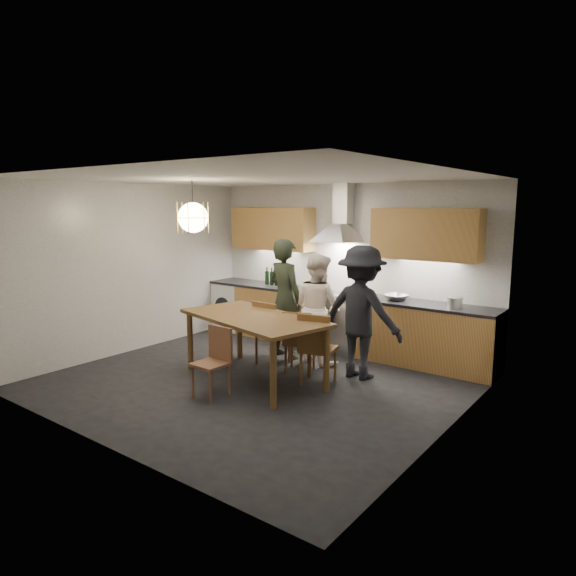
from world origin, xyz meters
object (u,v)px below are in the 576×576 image
Objects in this scene: dining_table at (254,324)px; person_mid at (318,308)px; mixing_bowl at (396,297)px; stock_pot at (455,303)px; chair_back_left at (269,329)px; person_left at (285,299)px; person_right at (361,312)px; chair_front at (215,357)px; wine_bottles at (277,277)px.

person_mid reaches higher than dining_table.
mixing_bowl is 1.79× the size of stock_pot.
person_mid is at bearing 92.55° from dining_table.
chair_back_left is 1.91m from mixing_bowl.
person_left reaches higher than person_mid.
dining_table is 1.25× the size of person_right.
wine_bottles is at bearing 114.02° from chair_front.
chair_back_left is at bearing 65.78° from person_mid.
chair_back_left reaches higher than chair_front.
mixing_bowl is (1.33, 1.31, 0.41)m from chair_back_left.
dining_table reaches higher than chair_front.
chair_front is at bearing 100.68° from chair_back_left.
dining_table is 2.21m from mixing_bowl.
chair_back_left is (-0.24, 0.61, -0.23)m from dining_table.
person_mid is (0.21, 1.17, 0.04)m from dining_table.
chair_back_left is 0.59m from person_left.
person_mid is (0.24, 1.85, 0.32)m from chair_front.
person_left is 9.20× the size of stock_pot.
dining_table is 4.47× the size of wine_bottles.
wine_bottles is (-3.11, 0.08, 0.08)m from stock_pot.
person_right is 9.07× the size of stock_pot.
mixing_bowl is at bearing -125.08° from person_mid.
stock_pot is at bearing 56.49° from dining_table.
person_left is at bearing -160.70° from stock_pot.
mixing_bowl is 0.70× the size of wine_bottles.
chair_front is 2.40× the size of mixing_bowl.
person_left reaches higher than stock_pot.
wine_bottles is (-1.12, 2.63, 0.57)m from chair_front.
chair_front is (0.21, -1.29, -0.05)m from chair_back_left.
stock_pot is at bearing -148.83° from chair_back_left.
wine_bottles reaches higher than stock_pot.
person_right is (1.29, 0.33, 0.35)m from chair_back_left.
dining_table is 6.36× the size of mixing_bowl.
chair_back_left is at bearing -135.45° from mixing_bowl.
wine_bottles is (-0.91, 1.34, 0.52)m from chair_back_left.
person_mid reaches higher than chair_front.
chair_front is 3.27m from stock_pot.
dining_table is 2.65× the size of chair_front.
chair_back_left is at bearing 110.48° from person_left.
person_right reaches higher than stock_pot.
person_left reaches higher than wine_bottles.
mixing_bowl is at bearing -136.06° from person_left.
chair_front is at bearing -79.27° from dining_table.
person_mid is 4.59× the size of mixing_bowl.
stock_pot is 0.39× the size of wine_bottles.
person_right is at bearing -164.23° from chair_back_left.
person_left is (-0.30, 1.07, 0.14)m from dining_table.
mixing_bowl is (1.12, 2.59, 0.47)m from chair_front.
person_right is (0.84, -0.23, 0.09)m from person_mid.
wine_bottles is at bearing -22.32° from person_right.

